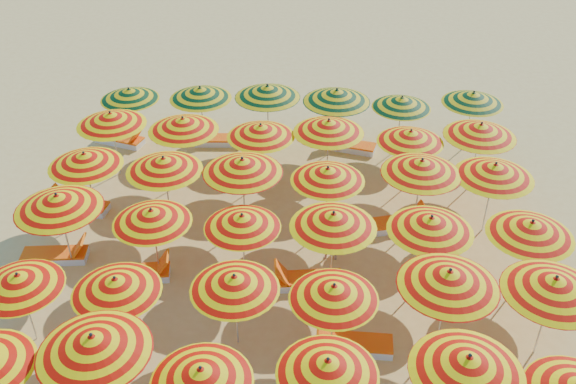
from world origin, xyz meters
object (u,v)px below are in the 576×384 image
at_px(umbrella_32, 267,91).
at_px(lounger_3, 353,344).
at_px(umbrella_4, 468,364).
at_px(umbrella_17, 531,228).
at_px(umbrella_23, 495,171).
at_px(umbrella_11, 554,285).
at_px(umbrella_18, 85,159).
at_px(umbrella_3, 328,367).
at_px(lounger_7, 78,206).
at_px(lounger_8, 396,224).
at_px(umbrella_7, 116,285).
at_px(lounger_6, 307,280).
at_px(umbrella_25, 183,124).
at_px(umbrella_13, 152,216).
at_px(umbrella_9, 334,292).
at_px(umbrella_20, 242,166).
at_px(beachgoer_a, 331,237).
at_px(lounger_4, 57,255).
at_px(lounger_11, 349,145).
at_px(umbrella_29, 480,130).
at_px(umbrella_12, 58,202).
at_px(umbrella_1, 93,344).
at_px(umbrella_19, 164,164).
at_px(umbrella_8, 235,283).
at_px(umbrella_14, 242,221).
at_px(umbrella_22, 422,167).
at_px(umbrella_33, 337,96).
at_px(umbrella_2, 201,375).
at_px(umbrella_24, 111,119).
at_px(umbrella_28, 411,136).
at_px(umbrella_21, 328,174).
at_px(lounger_5, 138,273).
at_px(umbrella_16, 431,224).
at_px(lounger_9, 121,139).
at_px(umbrella_10, 449,278).
at_px(umbrella_26, 261,131).
at_px(umbrella_27, 329,126).
at_px(umbrella_35, 473,98).
at_px(umbrella_30, 129,94).

bearing_deg(umbrella_32, lounger_3, -73.98).
height_order(umbrella_4, umbrella_17, umbrella_4).
xyz_separation_m(umbrella_23, lounger_3, (-3.85, -4.65, -1.86)).
xyz_separation_m(umbrella_11, umbrella_18, (-11.52, 4.67, -0.10)).
distance_m(umbrella_3, umbrella_18, 9.67).
relative_size(lounger_7, lounger_8, 0.99).
relative_size(umbrella_7, lounger_6, 1.28).
relative_size(umbrella_3, umbrella_25, 0.90).
bearing_deg(umbrella_13, umbrella_18, 135.11).
distance_m(umbrella_9, umbrella_17, 5.23).
bearing_deg(umbrella_20, beachgoer_a, -27.81).
bearing_deg(lounger_4, umbrella_11, -18.03).
height_order(umbrella_7, lounger_11, umbrella_7).
xyz_separation_m(umbrella_7, umbrella_17, (9.39, 2.33, 0.11)).
distance_m(umbrella_20, umbrella_29, 7.27).
xyz_separation_m(umbrella_9, umbrella_29, (4.41, 6.98, 0.21)).
bearing_deg(umbrella_12, umbrella_23, 10.70).
relative_size(umbrella_1, lounger_7, 1.60).
xyz_separation_m(umbrella_12, lounger_11, (7.51, 6.49, -1.91)).
bearing_deg(umbrella_1, umbrella_19, 90.54).
relative_size(umbrella_8, umbrella_14, 1.19).
bearing_deg(umbrella_9, umbrella_22, 63.35).
xyz_separation_m(umbrella_1, umbrella_33, (4.72, 10.94, -0.00)).
relative_size(umbrella_9, umbrella_20, 0.92).
bearing_deg(umbrella_17, umbrella_2, -147.05).
relative_size(umbrella_20, lounger_3, 1.41).
distance_m(umbrella_24, umbrella_28, 9.16).
bearing_deg(umbrella_32, lounger_7, -142.26).
relative_size(umbrella_23, umbrella_28, 1.23).
relative_size(umbrella_20, umbrella_21, 1.15).
xyz_separation_m(umbrella_21, lounger_5, (-4.85, -2.28, -1.75)).
height_order(umbrella_8, umbrella_20, umbrella_20).
distance_m(umbrella_19, lounger_11, 7.15).
bearing_deg(umbrella_16, lounger_6, -177.34).
height_order(lounger_6, lounger_9, same).
relative_size(umbrella_10, lounger_5, 1.45).
distance_m(umbrella_7, umbrella_14, 3.48).
relative_size(umbrella_2, umbrella_13, 1.12).
height_order(umbrella_16, beachgoer_a, umbrella_16).
bearing_deg(umbrella_33, umbrella_28, -45.99).
relative_size(umbrella_18, umbrella_22, 0.95).
relative_size(umbrella_18, umbrella_33, 0.95).
relative_size(umbrella_26, umbrella_27, 1.17).
distance_m(umbrella_8, umbrella_35, 11.52).
bearing_deg(umbrella_10, umbrella_26, 125.13).
height_order(umbrella_17, lounger_4, umbrella_17).
relative_size(umbrella_3, umbrella_30, 1.09).
xyz_separation_m(umbrella_21, lounger_11, (0.79, 4.60, -1.75)).
distance_m(umbrella_3, umbrella_4, 2.57).
xyz_separation_m(umbrella_11, umbrella_20, (-7.07, 4.37, 0.02)).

